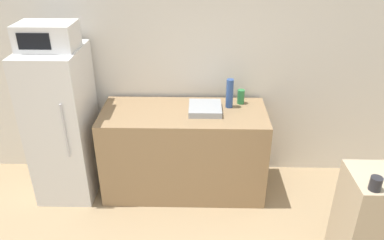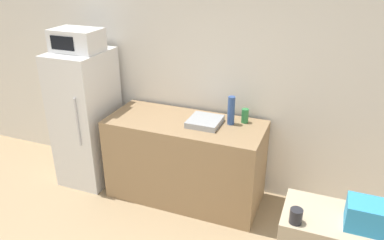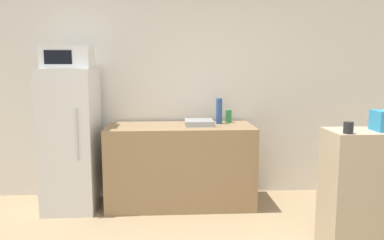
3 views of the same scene
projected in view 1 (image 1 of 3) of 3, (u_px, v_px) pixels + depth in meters
wall_back at (199, 62)px, 3.93m from camera, size 8.00×0.06×2.60m
refrigerator at (63, 124)px, 3.79m from camera, size 0.56×0.70×1.57m
microwave at (47, 36)px, 3.37m from camera, size 0.52×0.35×0.24m
counter at (184, 151)px, 3.95m from camera, size 1.66×0.71×0.93m
sink_basin at (205, 108)px, 3.73m from camera, size 0.32×0.34×0.06m
bottle_tall at (230, 93)px, 3.76m from camera, size 0.07×0.07×0.30m
bottle_short at (241, 97)px, 3.87m from camera, size 0.07×0.07×0.15m
jar at (376, 184)px, 2.39m from camera, size 0.08×0.08×0.09m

